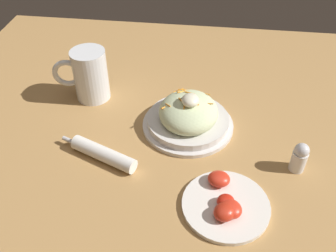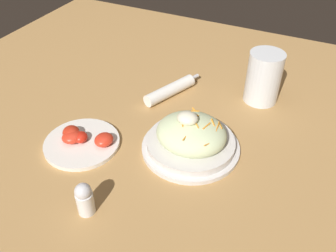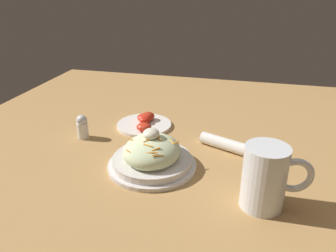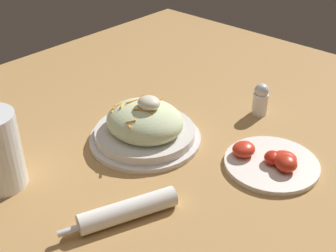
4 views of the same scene
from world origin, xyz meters
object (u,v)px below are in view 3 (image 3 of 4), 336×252
Objects in this scene: beer_mug at (265,180)px; napkin_roll at (228,144)px; tomato_plate at (145,123)px; salad_plate at (152,156)px; salt_shaker at (82,127)px.

napkin_roll is at bearing 21.19° from beer_mug.
beer_mug is 0.50m from tomato_plate.
beer_mug is 0.26m from napkin_roll.
salad_plate is at bearing 71.17° from beer_mug.
salt_shaker is (-0.03, 0.44, 0.02)m from napkin_roll.
beer_mug is at bearing -131.80° from tomato_plate.
tomato_plate is 0.20m from salt_shaker.
beer_mug is 0.57m from salt_shaker.
salt_shaker is at bearing 93.98° from napkin_roll.
napkin_roll is 1.08× the size of tomato_plate.
beer_mug reaches higher than salad_plate.
beer_mug is at bearing -108.83° from salad_plate.
salad_plate is 1.56× the size of beer_mug.
beer_mug is 0.82× the size of tomato_plate.
beer_mug is at bearing -111.37° from salt_shaker.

